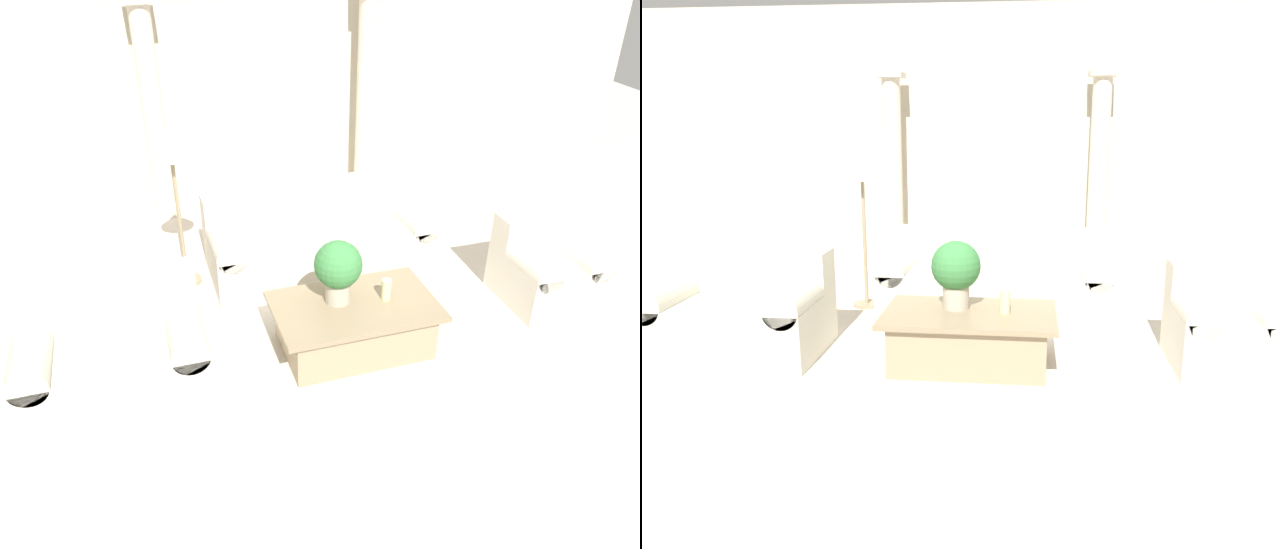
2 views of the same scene
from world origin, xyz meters
The scene contains 11 objects.
ground_plane centered at (0.00, 0.00, 0.00)m, with size 16.00×16.00×0.00m, color beige.
wall_back centered at (0.00, 2.97, 1.60)m, with size 10.00×0.06×3.20m.
sofa_long centered at (0.07, 1.01, 0.33)m, with size 2.18×0.91×0.80m.
loveseat centered at (-1.94, -0.25, 0.34)m, with size 1.35×0.91×0.80m.
coffee_table centered at (-0.05, -0.36, 0.22)m, with size 1.33×0.82×0.43m.
potted_plant centered at (-0.17, -0.27, 0.74)m, with size 0.39×0.39×0.53m.
pillar_candle centered at (0.22, -0.36, 0.52)m, with size 0.08×0.08×0.18m.
floor_lamp centered at (-1.25, 1.09, 1.33)m, with size 0.38×0.38×1.58m.
column_left centered at (-1.28, 2.65, 1.23)m, with size 0.31×0.31×2.40m.
column_right centered at (1.18, 2.65, 1.23)m, with size 0.31×0.31×2.40m.
armchair centered at (1.91, -0.16, 0.34)m, with size 0.81×0.78×0.77m.
Camera 1 is at (-1.58, -4.24, 3.25)m, focal length 35.00 mm.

